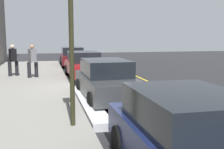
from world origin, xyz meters
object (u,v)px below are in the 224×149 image
pedestrian_grey_coat (32,60)px  traffic_light_pole (71,2)px  parked_car_maroon (72,57)px  parked_car_navy (191,140)px  parked_car_red (84,65)px  pedestrian_black_coat (13,59)px  parked_car_charcoal (107,80)px

pedestrian_grey_coat → traffic_light_pole: 9.10m
parked_car_maroon → parked_car_navy: size_ratio=1.03×
traffic_light_pole → parked_car_red: bearing=170.5°
pedestrian_black_coat → parked_car_navy: bearing=17.7°
parked_car_charcoal → pedestrian_grey_coat: size_ratio=2.49×
parked_car_red → parked_car_navy: (11.98, 0.09, -0.00)m
parked_car_navy → pedestrian_black_coat: 13.27m
parked_car_navy → pedestrian_black_coat: (-12.64, -4.03, 0.34)m
parked_car_maroon → parked_car_charcoal: 12.30m
parked_car_red → pedestrian_black_coat: 4.01m
parked_car_maroon → pedestrian_black_coat: 7.05m
pedestrian_black_coat → traffic_light_pole: bearing=14.2°
parked_car_navy → traffic_light_pole: 4.21m
parked_car_maroon → traffic_light_pole: bearing=-5.4°
parked_car_red → parked_car_charcoal: bearing=0.8°
parked_car_navy → parked_car_maroon: bearing=-179.6°
parked_car_navy → pedestrian_black_coat: bearing=-162.3°
parked_car_red → pedestrian_black_coat: (-0.66, -3.94, 0.34)m
parked_car_charcoal → parked_car_navy: size_ratio=1.03×
parked_car_maroon → pedestrian_black_coat: (5.87, -3.90, 0.34)m
parked_car_maroon → traffic_light_pole: (15.49, -1.45, 2.45)m
parked_car_red → pedestrian_grey_coat: 2.87m
parked_car_navy → traffic_light_pole: traffic_light_pole is taller
pedestrian_black_coat → parked_car_red: bearing=80.5°
pedestrian_grey_coat → traffic_light_pole: size_ratio=0.39×
pedestrian_black_coat → parked_car_charcoal: bearing=32.0°
parked_car_red → parked_car_charcoal: same height
pedestrian_grey_coat → traffic_light_pole: bearing=8.7°
parked_car_charcoal → pedestrian_grey_coat: bearing=-152.4°
parked_car_red → traffic_light_pole: (8.95, -1.50, 2.45)m
parked_car_maroon → parked_car_navy: (18.51, 0.14, -0.00)m
parked_car_charcoal → traffic_light_pole: traffic_light_pole is taller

